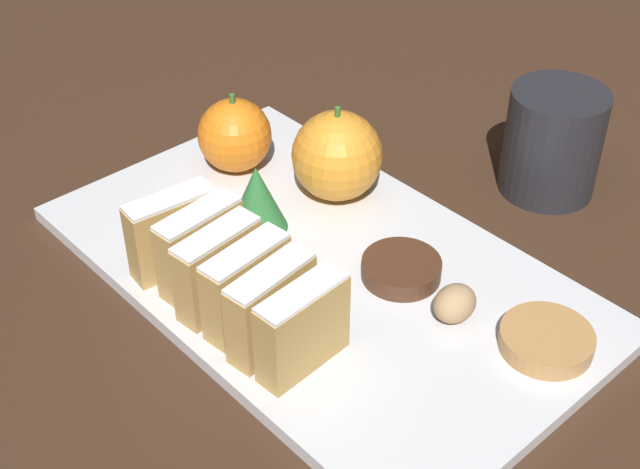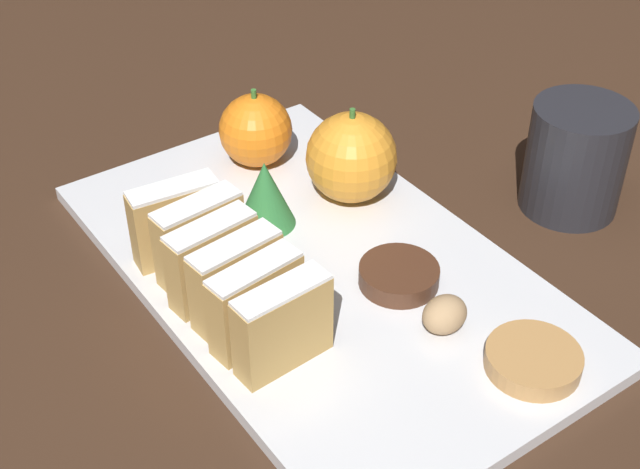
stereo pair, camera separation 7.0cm
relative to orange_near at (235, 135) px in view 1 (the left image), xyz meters
The scene contains 15 objects.
ground_plane 0.17m from the orange_near, 103.82° to the right, with size 6.00×6.00×0.00m, color #382316.
serving_platter 0.17m from the orange_near, 103.82° to the right, with size 0.27×0.45×0.01m.
stollen_slice_front 0.26m from the orange_near, 117.79° to the right, with size 0.07×0.03×0.07m.
stollen_slice_second 0.24m from the orange_near, 121.81° to the right, with size 0.07×0.03×0.07m.
stollen_slice_third 0.21m from the orange_near, 125.66° to the right, with size 0.07×0.03×0.07m.
stollen_slice_fourth 0.19m from the orange_near, 131.62° to the right, with size 0.07×0.03×0.07m.
stollen_slice_fifth 0.17m from the orange_near, 137.14° to the right, with size 0.07×0.03×0.07m.
stollen_slice_sixth 0.15m from the orange_near, 146.68° to the right, with size 0.07×0.03×0.07m.
orange_near is the anchor object (origin of this frame).
orange_far 0.10m from the orange_near, 67.76° to the right, with size 0.08×0.08×0.09m.
walnut 0.27m from the orange_near, 91.68° to the right, with size 0.04×0.03×0.03m.
chocolate_cookie 0.22m from the orange_near, 90.54° to the right, with size 0.06×0.06×0.02m.
gingerbread_cookie 0.34m from the orange_near, 87.05° to the right, with size 0.07×0.07×0.01m.
evergreen_sprig 0.10m from the orange_near, 117.16° to the right, with size 0.05×0.05×0.06m.
coffee_mug 0.29m from the orange_near, 45.57° to the right, with size 0.12×0.09×0.10m.
Camera 1 is at (-0.37, -0.41, 0.47)m, focal length 50.00 mm.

